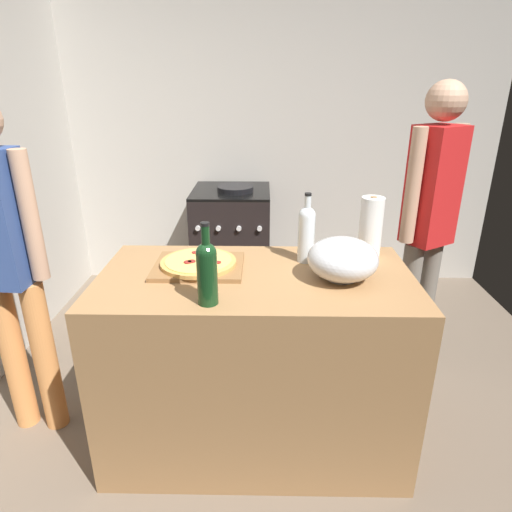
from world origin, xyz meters
TOP-DOWN VIEW (x-y plane):
  - ground_plane at (0.00, 1.28)m, footprint 3.83×3.17m
  - kitchen_wall_rear at (0.00, 2.62)m, footprint 3.83×0.10m
  - counter at (-0.04, 0.61)m, footprint 1.39×0.72m
  - cutting_board at (-0.30, 0.68)m, footprint 0.40×0.32m
  - pizza at (-0.30, 0.68)m, footprint 0.34×0.34m
  - mixing_bowl at (0.33, 0.57)m, footprint 0.30×0.30m
  - paper_towel_roll at (0.50, 0.84)m, footprint 0.11×0.11m
  - wine_bottle_clear at (-0.22, 0.34)m, footprint 0.08×0.08m
  - wine_bottle_green at (0.19, 0.77)m, footprint 0.08×0.08m
  - stove at (-0.27, 2.22)m, footprint 0.60×0.63m
  - person_in_stripes at (-1.18, 0.68)m, footprint 0.37×0.21m
  - person_in_red at (0.90, 1.20)m, footprint 0.35×0.29m

SIDE VIEW (x-z plane):
  - ground_plane at x=0.00m, z-range -0.02..0.00m
  - counter at x=-0.04m, z-range 0.00..0.90m
  - stove at x=-0.27m, z-range -0.02..0.92m
  - cutting_board at x=-0.30m, z-range 0.90..0.92m
  - pizza at x=-0.30m, z-range 0.92..0.94m
  - person_in_stripes at x=-1.18m, z-range 0.12..1.76m
  - mixing_bowl at x=0.33m, z-range 0.90..1.08m
  - person_in_red at x=0.90m, z-range 0.14..1.84m
  - wine_bottle_clear at x=-0.22m, z-range 0.88..1.20m
  - paper_towel_roll at x=0.50m, z-range 0.90..1.19m
  - wine_bottle_green at x=0.19m, z-range 0.88..1.21m
  - kitchen_wall_rear at x=0.00m, z-range 0.00..2.60m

